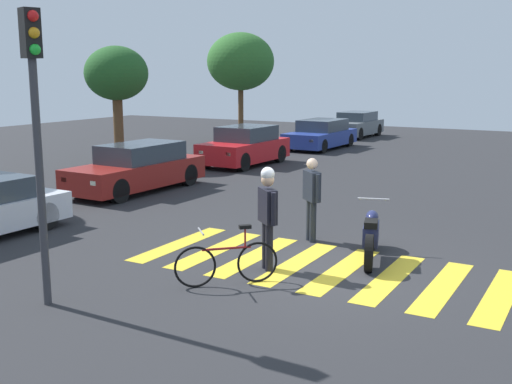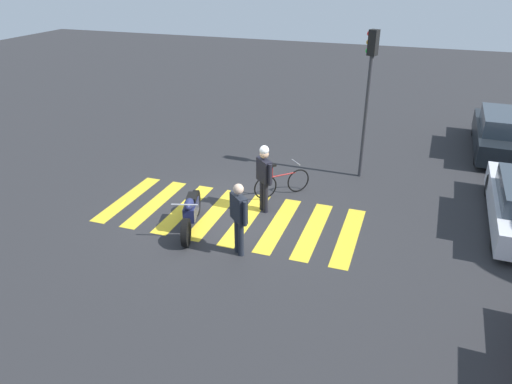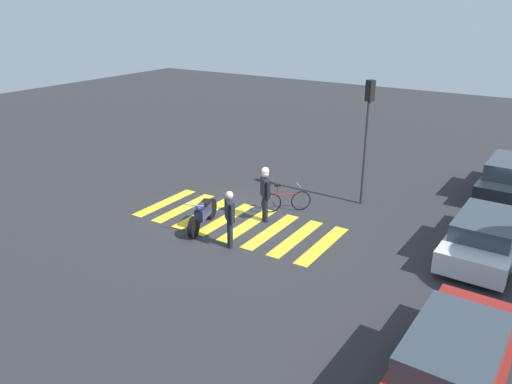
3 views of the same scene
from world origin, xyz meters
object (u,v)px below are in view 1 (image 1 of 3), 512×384
Objects in this scene: police_motorcycle at (371,235)px; officer_by_motorcycle at (268,210)px; car_maroon_wagon at (138,168)px; car_blue_hatchback at (321,135)px; car_red_convertible at (245,146)px; leaning_bicycle at (227,263)px; officer_on_foot at (312,194)px; traffic_light_pole at (36,112)px; car_grey_coupe at (356,125)px.

officer_by_motorcycle reaches higher than police_motorcycle.
car_maroon_wagon reaches higher than car_blue_hatchback.
car_red_convertible is at bearing 176.13° from car_blue_hatchback.
car_blue_hatchback is (18.38, 6.33, 0.25)m from leaning_bicycle.
officer_by_motorcycle is (-2.17, -0.12, 0.08)m from officer_on_foot.
car_red_convertible is at bearing 18.76° from traffic_light_pole.
car_grey_coupe is at bearing 21.21° from police_motorcycle.
police_motorcycle is 12.68m from car_red_convertible.
car_maroon_wagon is 6.21m from car_red_convertible.
police_motorcycle is at bearing -111.47° from car_maroon_wagon.
car_red_convertible is 0.98× the size of car_grey_coupe.
traffic_light_pole is at bearing -167.87° from car_blue_hatchback.
car_maroon_wagon is 1.06× the size of traffic_light_pole.
car_maroon_wagon is 12.49m from car_blue_hatchback.
traffic_light_pole reaches higher than leaning_bicycle.
police_motorcycle is 0.49× the size of traffic_light_pole.
leaning_bicycle is 25.04m from car_grey_coupe.
leaning_bicycle is 0.28× the size of car_maroon_wagon.
leaning_bicycle is 0.73× the size of officer_on_foot.
car_maroon_wagon reaches higher than car_grey_coupe.
officer_by_motorcycle is 8.53m from car_maroon_wagon.
officer_by_motorcycle is 0.43× the size of traffic_light_pole.
police_motorcycle is at bearing -43.16° from officer_by_motorcycle.
car_grey_coupe is (12.01, -0.01, -0.05)m from car_red_convertible.
officer_by_motorcycle reaches higher than officer_on_foot.
leaning_bicycle is 19.45m from car_blue_hatchback.
officer_by_motorcycle is 18.51m from car_blue_hatchback.
car_blue_hatchback is at bearing -175.84° from car_grey_coupe.
officer_on_foot is at bearing -157.10° from car_blue_hatchback.
police_motorcycle is 2.17m from officer_by_motorcycle.
leaning_bicycle is 0.69× the size of officer_by_motorcycle.
police_motorcycle is at bearing -36.87° from traffic_light_pole.
traffic_light_pole reaches higher than car_red_convertible.
car_red_convertible reaches higher than car_maroon_wagon.
car_maroon_wagon is (3.32, 8.43, 0.21)m from police_motorcycle.
car_grey_coupe is (24.12, 6.75, 0.27)m from leaning_bicycle.
officer_by_motorcycle is (1.07, -0.19, 0.71)m from leaning_bicycle.
officer_on_foot is at bearing -111.11° from car_maroon_wagon.
traffic_light_pole is (-5.36, 1.99, 1.93)m from officer_on_foot.
traffic_light_pole is (-26.24, -4.83, 2.29)m from car_grey_coupe.
car_red_convertible is (11.04, 6.95, -0.39)m from officer_by_motorcycle.
police_motorcycle is 17.68m from car_blue_hatchback.
car_red_convertible is (9.53, 8.36, 0.24)m from police_motorcycle.
traffic_light_pole reaches higher than police_motorcycle.
car_red_convertible reaches higher than leaning_bicycle.
traffic_light_pole is at bearing -161.24° from car_red_convertible.
car_red_convertible is 0.91× the size of car_blue_hatchback.
car_grey_coupe reaches higher than police_motorcycle.
officer_by_motorcycle is 13.05m from car_red_convertible.
car_red_convertible is (12.11, 6.76, 0.32)m from leaning_bicycle.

